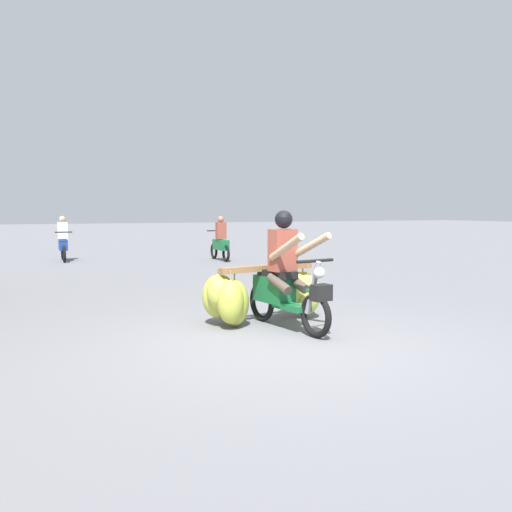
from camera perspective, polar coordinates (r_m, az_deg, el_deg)
name	(u,v)px	position (r m, az deg, el deg)	size (l,w,h in m)	color
ground_plane	(283,345)	(6.37, 2.94, -9.48)	(120.00, 120.00, 0.00)	slate
motorbike_main_loaded	(267,290)	(7.45, 1.18, -3.64)	(1.85, 1.94, 1.58)	black
motorbike_distant_ahead_left	(63,243)	(17.75, -19.88, 1.34)	(0.50, 1.62, 1.40)	black
motorbike_distant_ahead_right	(221,243)	(16.82, -3.80, 1.44)	(0.50, 1.62, 1.40)	black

